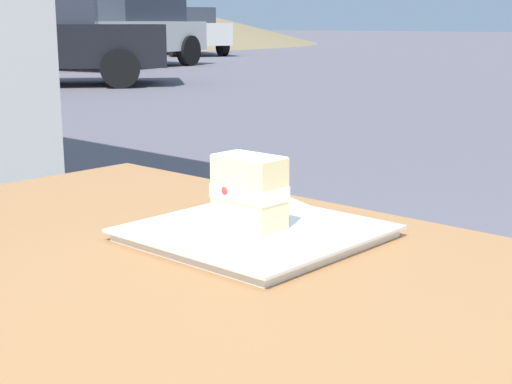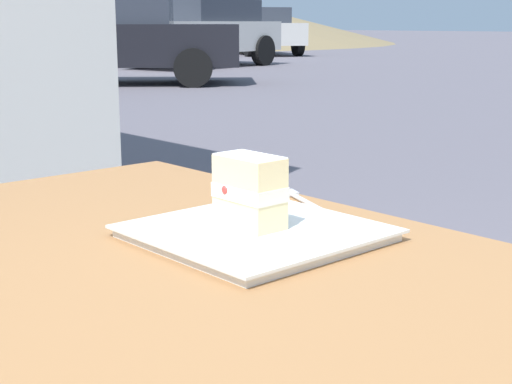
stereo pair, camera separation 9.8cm
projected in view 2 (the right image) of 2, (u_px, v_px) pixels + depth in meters
name	position (u px, v px, depth m)	size (l,w,h in m)	color
dessert_plate	(256.00, 233.00, 1.00)	(0.29, 0.29, 0.02)	white
cake_slice	(250.00, 191.00, 0.99)	(0.09, 0.06, 0.10)	beige
dessert_fork	(303.00, 200.00, 1.20)	(0.16, 0.08, 0.01)	silver
parked_car_near	(112.00, 35.00, 12.50)	(3.83, 4.21, 1.57)	black
parked_car_far	(204.00, 31.00, 17.38)	(2.48, 4.25, 1.53)	beige
parked_car_extra	(259.00, 30.00, 24.21)	(4.56, 3.22, 1.47)	beige
distant_hill	(94.00, 5.00, 38.64)	(30.75, 30.75, 3.78)	olive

